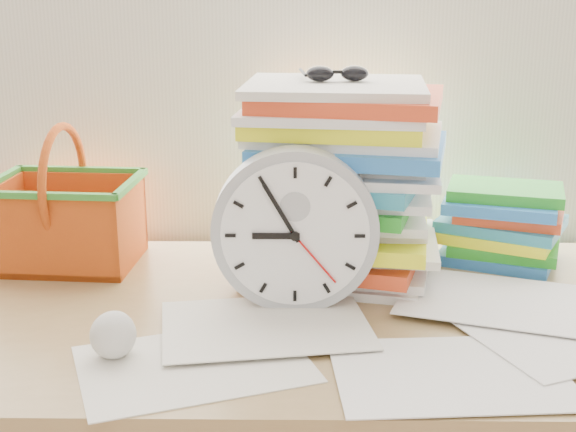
# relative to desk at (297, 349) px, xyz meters

# --- Properties ---
(desk) EXTENTS (1.40, 0.70, 0.75)m
(desk) POSITION_rel_desk_xyz_m (0.00, 0.00, 0.00)
(desk) COLOR olive
(desk) RESTS_ON ground
(paper_stack) EXTENTS (0.40, 0.34, 0.35)m
(paper_stack) POSITION_rel_desk_xyz_m (0.07, 0.16, 0.25)
(paper_stack) COLOR white
(paper_stack) RESTS_ON desk
(clock) EXTENTS (0.27, 0.05, 0.27)m
(clock) POSITION_rel_desk_xyz_m (-0.00, 0.01, 0.21)
(clock) COLOR #A4A8AD
(clock) RESTS_ON desk
(sunglasses) EXTENTS (0.13, 0.12, 0.03)m
(sunglasses) POSITION_rel_desk_xyz_m (0.07, 0.18, 0.44)
(sunglasses) COLOR black
(sunglasses) RESTS_ON paper_stack
(book_stack) EXTENTS (0.30, 0.27, 0.15)m
(book_stack) POSITION_rel_desk_xyz_m (0.39, 0.24, 0.15)
(book_stack) COLOR white
(book_stack) RESTS_ON desk
(basket) EXTENTS (0.28, 0.23, 0.27)m
(basket) POSITION_rel_desk_xyz_m (-0.44, 0.22, 0.21)
(basket) COLOR #E05915
(basket) RESTS_ON desk
(crumpled_ball) EXTENTS (0.07, 0.07, 0.07)m
(crumpled_ball) POSITION_rel_desk_xyz_m (-0.27, -0.18, 0.11)
(crumpled_ball) COLOR silver
(crumpled_ball) RESTS_ON desk
(scattered_papers) EXTENTS (1.26, 0.42, 0.02)m
(scattered_papers) POSITION_rel_desk_xyz_m (0.00, 0.00, 0.08)
(scattered_papers) COLOR white
(scattered_papers) RESTS_ON desk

